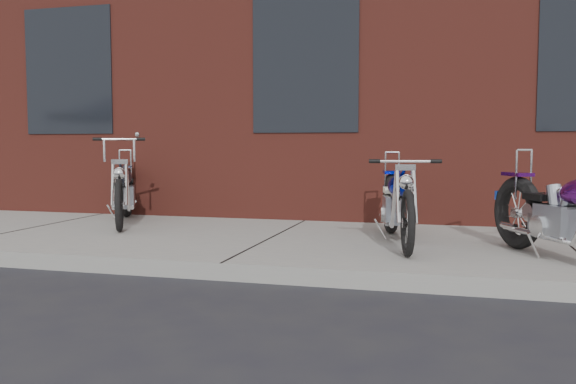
% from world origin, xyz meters
% --- Properties ---
extents(ground, '(120.00, 120.00, 0.00)m').
position_xyz_m(ground, '(0.00, 0.00, 0.00)').
color(ground, black).
rests_on(ground, ground).
extents(sidewalk, '(22.00, 3.00, 0.15)m').
position_xyz_m(sidewalk, '(0.00, 1.50, 0.07)').
color(sidewalk, gray).
rests_on(sidewalk, ground).
extents(building_brick, '(22.00, 10.00, 8.00)m').
position_xyz_m(building_brick, '(0.00, 8.00, 4.00)').
color(building_brick, maroon).
rests_on(building_brick, ground).
extents(chopper_purple, '(1.10, 1.98, 1.22)m').
position_xyz_m(chopper_purple, '(2.80, 0.80, 0.54)').
color(chopper_purple, black).
rests_on(chopper_purple, sidewalk).
extents(chopper_blue, '(0.63, 2.07, 0.91)m').
position_xyz_m(chopper_blue, '(1.34, 1.49, 0.53)').
color(chopper_blue, black).
rests_on(chopper_blue, sidewalk).
extents(chopper_third, '(1.05, 1.93, 1.08)m').
position_xyz_m(chopper_third, '(-2.15, 2.14, 0.53)').
color(chopper_third, black).
rests_on(chopper_third, sidewalk).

